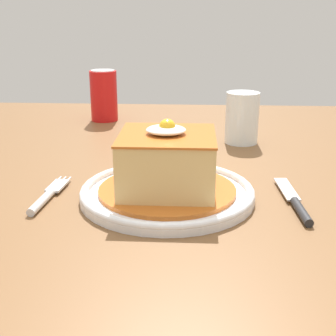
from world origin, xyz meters
TOP-DOWN VIEW (x-y plane):
  - dining_table at (0.00, 0.00)m, footprint 1.20×1.08m
  - main_plate at (-0.02, -0.17)m, footprint 0.25×0.25m
  - sandwich_meal at (-0.02, -0.17)m, footprint 0.20×0.20m
  - fork at (-0.19, -0.19)m, footprint 0.03×0.14m
  - knife at (0.17, -0.20)m, footprint 0.02×0.17m
  - soda_can at (-0.20, 0.33)m, footprint 0.07×0.07m
  - drinking_glass at (0.12, 0.14)m, footprint 0.07×0.07m

SIDE VIEW (x-z plane):
  - dining_table at x=0.00m, z-range 0.27..0.99m
  - fork at x=-0.19m, z-range 0.72..0.74m
  - knife at x=0.17m, z-range 0.72..0.74m
  - main_plate at x=-0.02m, z-range 0.72..0.74m
  - drinking_glass at x=0.12m, z-range 0.72..0.82m
  - sandwich_meal at x=-0.02m, z-range 0.72..0.83m
  - soda_can at x=-0.20m, z-range 0.72..0.85m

